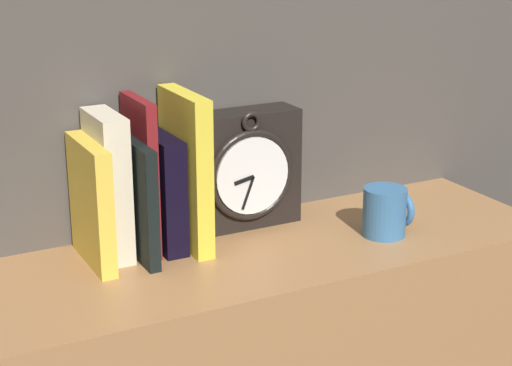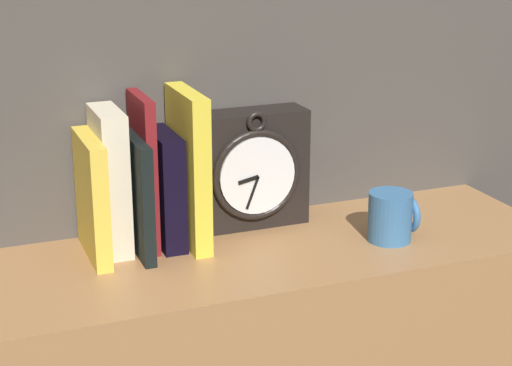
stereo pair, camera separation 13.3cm
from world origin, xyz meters
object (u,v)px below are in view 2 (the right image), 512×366
object	(u,v)px
book_slot3_maroon	(143,172)
book_slot4_black	(165,189)
book_slot2_black	(136,195)
book_slot5_yellow	(189,168)
book_slot0_yellow	(92,198)
clock	(249,169)
mug	(392,216)
book_slot1_cream	(110,181)

from	to	relation	value
book_slot3_maroon	book_slot4_black	bearing A→B (deg)	-7.04
book_slot2_black	book_slot5_yellow	size ratio (longest dim) A/B	0.75
book_slot0_yellow	clock	bearing A→B (deg)	7.54
book_slot5_yellow	mug	size ratio (longest dim) A/B	3.06
book_slot1_cream	mug	world-z (taller)	book_slot1_cream
book_slot1_cream	book_slot4_black	size ratio (longest dim) A/B	1.24
book_slot4_black	clock	bearing A→B (deg)	8.80
book_slot2_black	mug	bearing A→B (deg)	-15.55
book_slot4_black	book_slot5_yellow	world-z (taller)	book_slot5_yellow
book_slot1_cream	book_slot5_yellow	world-z (taller)	book_slot5_yellow
book_slot2_black	book_slot5_yellow	distance (m)	0.09
book_slot1_cream	book_slot5_yellow	size ratio (longest dim) A/B	0.91
book_slot3_maroon	book_slot4_black	size ratio (longest dim) A/B	1.34
clock	book_slot0_yellow	world-z (taller)	clock
book_slot3_maroon	book_slot0_yellow	bearing A→B (deg)	-169.27
mug	book_slot5_yellow	bearing A→B (deg)	159.67
book_slot2_black	book_slot0_yellow	bearing A→B (deg)	176.87
book_slot2_black	book_slot3_maroon	world-z (taller)	book_slot3_maroon
book_slot0_yellow	book_slot3_maroon	bearing A→B (deg)	10.73
book_slot2_black	mug	xyz separation A→B (m)	(0.40, -0.11, -0.05)
mug	book_slot3_maroon	bearing A→B (deg)	160.97
book_slot0_yellow	book_slot1_cream	bearing A→B (deg)	27.81
book_slot0_yellow	book_slot2_black	size ratio (longest dim) A/B	1.03
book_slot1_cream	book_slot4_black	distance (m)	0.09
clock	book_slot2_black	bearing A→B (deg)	-168.97
book_slot3_maroon	book_slot2_black	bearing A→B (deg)	-131.78
clock	mug	distance (m)	0.25
book_slot2_black	book_slot4_black	size ratio (longest dim) A/B	1.01
book_slot1_cream	book_slot2_black	xyz separation A→B (m)	(0.04, -0.02, -0.02)
book_slot3_maroon	book_slot4_black	xyz separation A→B (m)	(0.03, -0.00, -0.03)
clock	book_slot1_cream	size ratio (longest dim) A/B	0.91
book_slot2_black	book_slot4_black	bearing A→B (deg)	17.60
clock	book_slot4_black	xyz separation A→B (m)	(-0.15, -0.02, -0.01)
book_slot5_yellow	book_slot2_black	bearing A→B (deg)	-177.31
book_slot0_yellow	book_slot5_yellow	xyz separation A→B (m)	(0.16, 0.00, 0.03)
book_slot1_cream	book_slot0_yellow	bearing A→B (deg)	-152.19
book_slot4_black	book_slot1_cream	bearing A→B (deg)	176.60
book_slot0_yellow	book_slot4_black	xyz separation A→B (m)	(0.12, 0.01, -0.00)
book_slot0_yellow	book_slot4_black	bearing A→B (deg)	5.91
book_slot3_maroon	book_slot5_yellow	bearing A→B (deg)	-13.00
book_slot3_maroon	book_slot4_black	world-z (taller)	book_slot3_maroon
book_slot0_yellow	book_slot1_cream	world-z (taller)	book_slot1_cream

